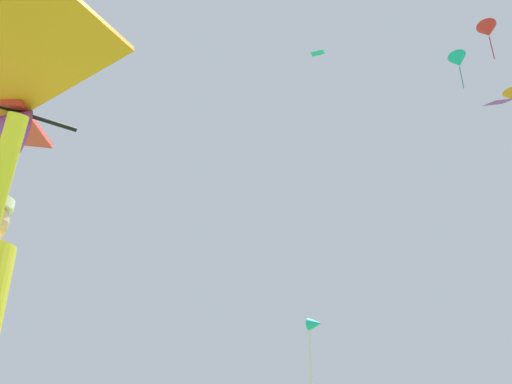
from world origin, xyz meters
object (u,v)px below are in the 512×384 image
Objects in this scene: distant_kite_purple_high_right at (499,101)px; distant_kite_teal_far_center at (458,61)px; distant_kite_red_low_left at (488,31)px; distant_kite_teal_low_right at (318,52)px; marker_flag at (314,332)px.

distant_kite_teal_far_center reaches higher than distant_kite_purple_high_right.
distant_kite_red_low_left is 2.42× the size of distant_kite_teal_low_right.
distant_kite_teal_far_center reaches higher than distant_kite_red_low_left.
distant_kite_teal_far_center is (-2.21, 2.34, 0.34)m from distant_kite_red_low_left.
distant_kite_teal_far_center is (6.77, 6.59, 0.37)m from distant_kite_teal_low_right.
marker_flag is (-2.73, -17.32, -18.26)m from distant_kite_red_low_left.
distant_kite_red_low_left reaches higher than distant_kite_teal_low_right.
distant_kite_purple_high_right is at bearing -86.63° from distant_kite_red_low_left.
distant_kite_teal_low_right is 1.31× the size of distant_kite_purple_high_right.
distant_kite_purple_high_right is (0.59, -10.07, -10.45)m from distant_kite_red_low_left.
distant_kite_teal_low_right is 23.28m from marker_flag.
marker_flag is (-3.33, -7.24, -7.81)m from distant_kite_purple_high_right.
distant_kite_red_low_left reaches higher than marker_flag.
distant_kite_purple_high_right is at bearing -31.33° from distant_kite_teal_low_right.
distant_kite_purple_high_right is at bearing 65.34° from marker_flag.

